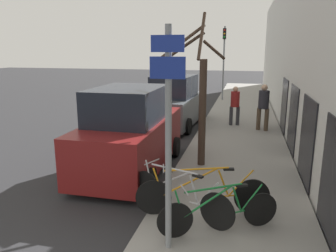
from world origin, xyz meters
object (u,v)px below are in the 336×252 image
at_px(bicycle_2, 203,194).
at_px(street_tree, 201,99).
at_px(signpost, 168,133).
at_px(bicycle_1, 179,196).
at_px(bicycle_0, 219,212).
at_px(parked_car_1, 175,104).
at_px(pedestrian_far, 263,104).
at_px(pedestrian_near, 235,103).
at_px(parked_car_0, 131,133).
at_px(traffic_light, 224,53).

distance_m(bicycle_2, street_tree, 3.14).
relative_size(signpost, street_tree, 0.86).
bearing_deg(street_tree, bicycle_1, -89.60).
distance_m(signpost, bicycle_0, 1.84).
bearing_deg(street_tree, bicycle_0, -76.12).
relative_size(parked_car_1, pedestrian_far, 2.33).
relative_size(parked_car_1, street_tree, 1.05).
xyz_separation_m(bicycle_1, pedestrian_near, (0.72, 8.13, 0.54)).
bearing_deg(parked_car_0, signpost, -61.59).
xyz_separation_m(bicycle_2, pedestrian_near, (0.28, 7.96, 0.53)).
bearing_deg(bicycle_0, traffic_light, -23.31).
bearing_deg(parked_car_0, bicycle_1, -53.01).
distance_m(bicycle_2, parked_car_0, 3.31).
xyz_separation_m(signpost, bicycle_2, (0.40, 1.23, -1.50)).
distance_m(signpost, pedestrian_far, 8.76).
bearing_deg(traffic_light, pedestrian_near, -81.75).
distance_m(bicycle_1, parked_car_0, 3.15).
xyz_separation_m(bicycle_0, bicycle_2, (-0.36, 0.57, 0.04)).
bearing_deg(parked_car_0, pedestrian_far, 53.57).
bearing_deg(pedestrian_near, street_tree, 72.19).
relative_size(parked_car_0, parked_car_1, 1.06).
height_order(bicycle_0, bicycle_2, bicycle_2).
bearing_deg(parked_car_0, pedestrian_near, 65.58).
relative_size(bicycle_0, parked_car_1, 0.47).
bearing_deg(pedestrian_far, bicycle_2, -81.78).
bearing_deg(bicycle_2, bicycle_1, 95.64).
xyz_separation_m(bicycle_0, pedestrian_near, (-0.08, 8.54, 0.57)).
height_order(parked_car_0, pedestrian_near, parked_car_0).
height_order(bicycle_1, traffic_light, traffic_light).
distance_m(bicycle_1, parked_car_1, 8.18).
height_order(bicycle_2, street_tree, street_tree).
bearing_deg(street_tree, signpost, -89.05).
height_order(parked_car_0, traffic_light, traffic_light).
height_order(bicycle_1, parked_car_1, parked_car_1).
distance_m(street_tree, traffic_light, 12.35).
distance_m(signpost, bicycle_1, 1.85).
distance_m(parked_car_0, street_tree, 2.11).
bearing_deg(street_tree, traffic_light, 91.32).
bearing_deg(parked_car_1, pedestrian_far, -3.96).
xyz_separation_m(bicycle_0, traffic_light, (-1.11, 15.63, 2.51)).
relative_size(signpost, bicycle_0, 1.74).
xyz_separation_m(parked_car_0, pedestrian_far, (3.70, 4.97, 0.15)).
xyz_separation_m(signpost, street_tree, (-0.07, 3.99, -0.08)).
distance_m(bicycle_0, traffic_light, 15.87).
bearing_deg(parked_car_1, signpost, -74.47).
bearing_deg(bicycle_0, street_tree, -13.48).
bearing_deg(pedestrian_far, parked_car_0, -107.63).
height_order(bicycle_0, parked_car_1, parked_car_1).
relative_size(bicycle_2, street_tree, 0.62).
height_order(bicycle_2, parked_car_1, parked_car_1).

